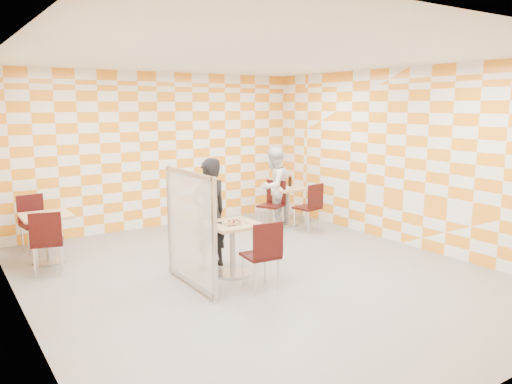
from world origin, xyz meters
TOP-DOWN VIEW (x-y plane):
  - room_shell at (0.00, 0.54)m, footprint 7.00×7.00m
  - main_table at (-0.30, 0.19)m, footprint 0.70×0.70m
  - second_table at (2.19, 2.22)m, footprint 0.70×0.70m
  - empty_table at (-2.36, 2.22)m, footprint 0.70×0.70m
  - chair_main_front at (-0.29, -0.58)m, footprint 0.46×0.47m
  - chair_second_front at (2.18, 1.47)m, footprint 0.50×0.50m
  - chair_second_side at (1.78, 2.14)m, footprint 0.56×0.56m
  - chair_empty_near at (-2.48, 1.60)m, footprint 0.51×0.52m
  - chair_empty_far at (-2.42, 3.02)m, footprint 0.48×0.49m
  - partition at (-1.01, 0.06)m, footprint 0.08×1.38m
  - man_dark at (-0.41, 0.67)m, footprint 0.65×0.48m
  - man_white at (1.89, 2.28)m, footprint 0.92×0.82m
  - pizza_on_foil at (-0.30, 0.18)m, footprint 0.40×0.40m
  - sport_bottle at (1.99, 2.26)m, footprint 0.06×0.06m
  - soda_bottle at (2.32, 2.32)m, footprint 0.07×0.07m

SIDE VIEW (x-z plane):
  - main_table at x=-0.30m, z-range 0.13..0.88m
  - second_table at x=2.19m, z-range 0.13..0.88m
  - empty_table at x=-2.36m, z-range 0.13..0.88m
  - chair_main_front at x=-0.29m, z-range 0.08..1.01m
  - chair_second_front at x=2.18m, z-range 0.08..1.01m
  - chair_second_side at x=1.78m, z-range 0.08..1.01m
  - chair_empty_near at x=-2.48m, z-range 0.08..1.01m
  - chair_empty_far at x=-2.42m, z-range 0.08..1.01m
  - pizza_on_foil at x=-0.30m, z-range 0.74..0.79m
  - man_white at x=1.89m, z-range 0.00..1.56m
  - partition at x=-1.01m, z-range 0.02..1.57m
  - man_dark at x=-0.41m, z-range 0.00..1.63m
  - sport_bottle at x=1.99m, z-range 0.74..0.94m
  - soda_bottle at x=2.32m, z-range 0.74..0.97m
  - room_shell at x=0.00m, z-range -2.00..5.00m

